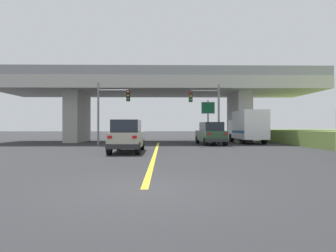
% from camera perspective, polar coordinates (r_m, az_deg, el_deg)
% --- Properties ---
extents(ground, '(160.00, 160.00, 0.00)m').
position_cam_1_polar(ground, '(31.80, -1.82, -3.07)').
color(ground, '#2B2B2D').
extents(overpass_bridge, '(33.29, 8.87, 7.40)m').
position_cam_1_polar(overpass_bridge, '(31.98, -1.82, 6.51)').
color(overpass_bridge, '#B7B5AD').
rests_on(overpass_bridge, ground).
extents(lane_divider_stripe, '(0.20, 21.91, 0.01)m').
position_cam_1_polar(lane_divider_stripe, '(18.44, -2.45, -5.12)').
color(lane_divider_stripe, yellow).
rests_on(lane_divider_stripe, ground).
extents(suv_lead, '(1.88, 4.74, 2.02)m').
position_cam_1_polar(suv_lead, '(18.52, -7.96, -1.97)').
color(suv_lead, '#B7B29E').
rests_on(suv_lead, ground).
extents(suv_crossing, '(2.27, 4.86, 2.02)m').
position_cam_1_polar(suv_crossing, '(26.58, 8.31, -1.44)').
color(suv_crossing, '#2D4C33').
rests_on(suv_crossing, ground).
extents(box_truck, '(2.33, 6.68, 3.17)m').
position_cam_1_polar(box_truck, '(29.95, 15.22, -0.08)').
color(box_truck, silver).
rests_on(box_truck, ground).
extents(traffic_signal_nearside, '(2.66, 0.36, 5.24)m').
position_cam_1_polar(traffic_signal_nearside, '(25.30, 7.86, 3.81)').
color(traffic_signal_nearside, slate).
rests_on(traffic_signal_nearside, ground).
extents(traffic_signal_farside, '(2.89, 0.36, 5.52)m').
position_cam_1_polar(traffic_signal_farside, '(26.36, -11.40, 3.93)').
color(traffic_signal_farside, slate).
rests_on(traffic_signal_farside, ground).
extents(highway_sign, '(1.37, 0.17, 4.31)m').
position_cam_1_polar(highway_sign, '(30.21, 7.81, 2.68)').
color(highway_sign, slate).
rests_on(highway_sign, ground).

